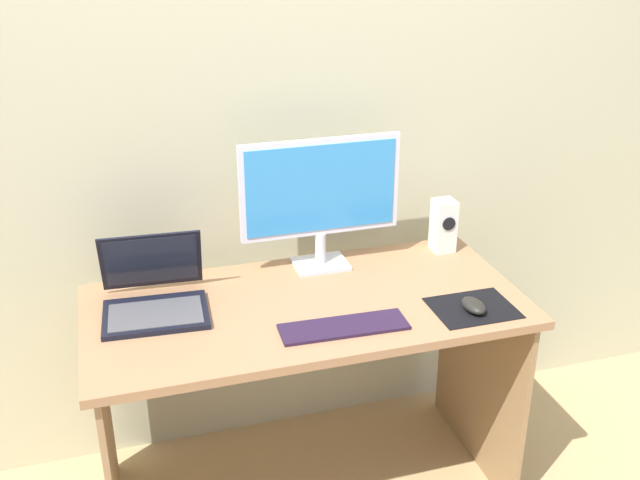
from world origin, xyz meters
TOP-DOWN VIEW (x-y plane):
  - wall_back at (0.00, 0.42)m, footprint 6.00×0.04m
  - desk at (0.00, 0.00)m, footprint 1.35×0.65m
  - monitor at (0.12, 0.24)m, footprint 0.54×0.14m
  - speaker_right at (0.57, 0.23)m, footprint 0.07×0.08m
  - laptop at (-0.45, 0.09)m, footprint 0.33×0.32m
  - keyboard_external at (0.06, -0.18)m, footprint 0.38×0.13m
  - mousepad at (0.48, -0.18)m, footprint 0.25×0.20m
  - mouse at (0.47, -0.20)m, footprint 0.07×0.10m

SIDE VIEW (x-z plane):
  - desk at x=0.00m, z-range 0.21..0.95m
  - mousepad at x=0.48m, z-range 0.74..0.74m
  - keyboard_external at x=0.06m, z-range 0.74..0.75m
  - mouse at x=0.47m, z-range 0.74..0.78m
  - laptop at x=-0.45m, z-range 0.68..0.90m
  - speaker_right at x=0.57m, z-range 0.74..0.93m
  - monitor at x=0.12m, z-range 0.77..1.22m
  - wall_back at x=0.00m, z-range 0.00..2.50m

